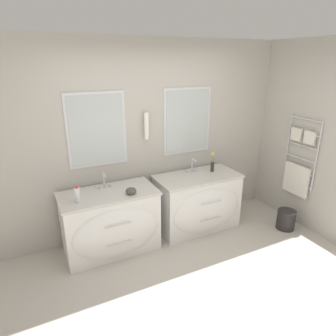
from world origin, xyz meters
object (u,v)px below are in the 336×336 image
amenity_bowl (131,191)px  waste_bin (286,219)px  toiletry_bottle (77,195)px  flower_vase (212,164)px  vanity_right (198,202)px  vanity_left (111,222)px

amenity_bowl → waste_bin: 2.33m
toiletry_bottle → waste_bin: size_ratio=0.70×
flower_vase → vanity_right: bearing=-162.6°
vanity_right → amenity_bowl: size_ratio=9.06×
amenity_bowl → flower_vase: size_ratio=0.45×
amenity_bowl → waste_bin: (2.17, -0.48, -0.69)m
amenity_bowl → waste_bin: size_ratio=0.46×
vanity_left → waste_bin: 2.50m
toiletry_bottle → flower_vase: (1.93, 0.15, 0.02)m
amenity_bowl → flower_vase: bearing=8.9°
toiletry_bottle → flower_vase: size_ratio=0.69×
vanity_left → waste_bin: bearing=-14.0°
amenity_bowl → vanity_right: bearing=6.6°
toiletry_bottle → flower_vase: 1.93m
amenity_bowl → flower_vase: (1.31, 0.21, 0.07)m
vanity_left → toiletry_bottle: (-0.37, -0.06, 0.49)m
waste_bin → vanity_right: bearing=151.9°
vanity_left → vanity_right: size_ratio=1.00×
flower_vase → amenity_bowl: bearing=-171.1°
vanity_right → waste_bin: size_ratio=4.16×
amenity_bowl → flower_vase: 1.33m
waste_bin → toiletry_bottle: bearing=169.0°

